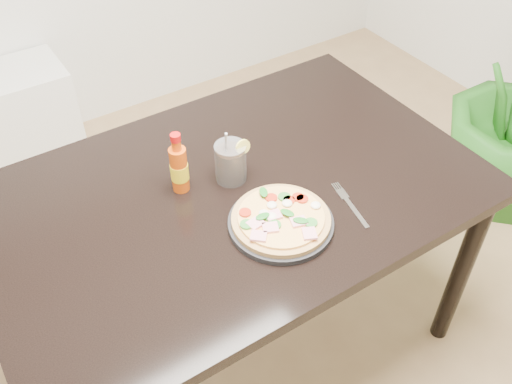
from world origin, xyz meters
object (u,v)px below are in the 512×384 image
cola_cup (231,163)px  dining_table (234,209)px  pizza (281,218)px  hot_sauce_bottle (179,168)px  plate (281,223)px  fork (349,203)px

cola_cup → dining_table: bearing=-115.7°
pizza → hot_sauce_bottle: size_ratio=1.37×
dining_table → hot_sauce_bottle: (-0.12, 0.08, 0.16)m
dining_table → pizza: pizza is taller
dining_table → cola_cup: bearing=64.3°
pizza → cola_cup: 0.23m
plate → hot_sauce_bottle: bearing=119.3°
pizza → cola_cup: size_ratio=1.45×
dining_table → fork: 0.34m
pizza → fork: (0.20, -0.04, -0.02)m
hot_sauce_bottle → cola_cup: bearing=-15.4°
pizza → fork: bearing=-10.2°
hot_sauce_bottle → plate: bearing=-60.7°
dining_table → plate: 0.21m
pizza → dining_table: bearing=99.1°
hot_sauce_bottle → fork: 0.48m
dining_table → fork: fork is taller
pizza → fork: pizza is taller
dining_table → hot_sauce_bottle: 0.22m
plate → fork: size_ratio=1.49×
dining_table → cola_cup: size_ratio=7.81×
dining_table → pizza: 0.22m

